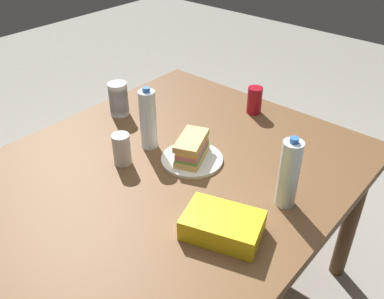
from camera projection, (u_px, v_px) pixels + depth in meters
ground_plane at (173, 294)px, 1.93m from camera, size 8.00×8.00×0.00m
dining_table at (169, 185)px, 1.57m from camera, size 1.41×1.19×0.72m
paper_plate at (192, 159)px, 1.57m from camera, size 0.23×0.23×0.01m
sandwich at (192, 148)px, 1.54m from camera, size 0.20×0.16×0.08m
soda_can_red at (255, 100)px, 1.85m from camera, size 0.07×0.07×0.12m
chip_bag at (223, 225)px, 1.23m from camera, size 0.21×0.27×0.07m
water_bottle_tall at (148, 120)px, 1.59m from camera, size 0.06×0.06×0.25m
plastic_cup_stack at (119, 99)px, 1.83m from camera, size 0.08×0.08×0.15m
water_bottle_spare at (289, 174)px, 1.30m from camera, size 0.07×0.07×0.25m
soda_can_silver at (122, 149)px, 1.52m from camera, size 0.07×0.07×0.12m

